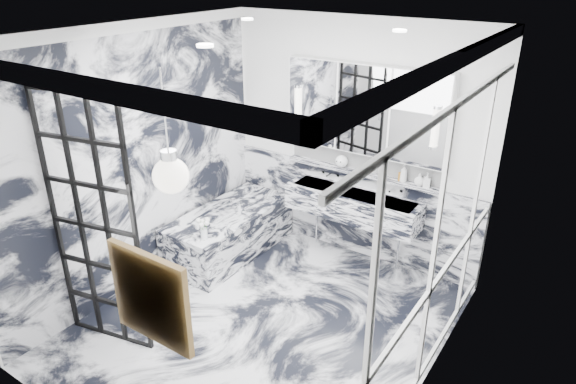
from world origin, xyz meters
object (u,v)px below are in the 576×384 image
Objects in this scene: mirror_cabinet at (365,110)px; bathtub at (230,231)px; trough_sink at (353,205)px; crittall_door at (94,227)px.

bathtub is (-1.32, -0.83, -1.54)m from mirror_cabinet.
mirror_cabinet is at bearing 32.06° from bathtub.
mirror_cabinet is (-0.00, 0.17, 1.09)m from trough_sink.
trough_sink is at bearing 51.59° from crittall_door.
crittall_door is 2.85m from trough_sink.
mirror_cabinet is (1.26, 2.68, 0.62)m from crittall_door.
crittall_door is 3.03m from mirror_cabinet.
crittall_door is 1.45× the size of bathtub.
crittall_door is 2.07m from bathtub.
crittall_door reaches higher than trough_sink.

